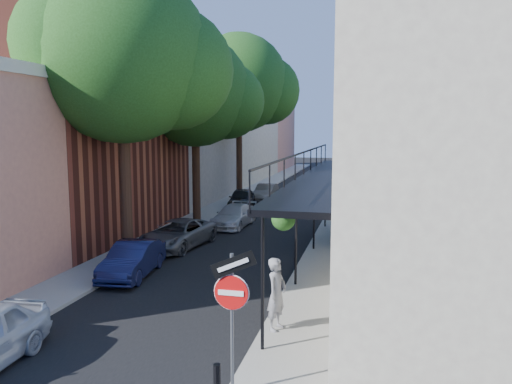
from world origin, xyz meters
The scene contains 15 objects.
road_surface centered at (0.00, 30.00, 0.01)m, with size 6.00×64.00×0.01m, color black.
sidewalk_left centered at (-4.00, 30.00, 0.06)m, with size 2.00×64.00×0.12m, color gray.
sidewalk_right centered at (4.00, 30.00, 0.06)m, with size 2.00×64.00×0.12m, color gray.
buildings_left centered at (-9.30, 28.76, 4.94)m, with size 10.10×59.10×12.00m.
buildings_right centered at (8.99, 29.49, 4.42)m, with size 9.80×55.00×10.00m.
sign_post centered at (3.16, 0.97, 2.04)m, with size 0.89×0.17×2.99m.
oak_near centered at (-3.37, 10.26, 7.88)m, with size 7.48×6.80×11.42m.
oak_mid centered at (-3.42, 18.23, 7.06)m, with size 6.60×6.00×10.20m.
oak_far centered at (-3.35, 27.27, 8.26)m, with size 7.70×7.00×11.90m.
parked_car_b centered at (-2.52, 7.92, 0.61)m, with size 1.30×3.72×1.23m, color #14183E.
parked_car_c centered at (-2.60, 12.27, 0.61)m, with size 2.02×4.39×1.22m, color #5A5C62.
parked_car_d centered at (-1.49, 17.40, 0.58)m, with size 1.62×3.99×1.16m, color silver.
parked_car_e centered at (-2.60, 23.18, 0.66)m, with size 1.55×3.86×1.32m, color black.
parked_car_f centered at (-1.87, 27.22, 0.60)m, with size 1.26×3.62×1.19m, color gray.
pedestrian centered at (3.40, 4.22, 1.05)m, with size 0.68×0.45×1.87m, color slate.
Camera 1 is at (5.71, -7.80, 5.25)m, focal length 35.00 mm.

